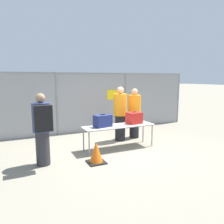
% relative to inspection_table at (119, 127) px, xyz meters
% --- Properties ---
extents(ground_plane, '(120.00, 120.00, 0.00)m').
position_rel_inspection_table_xyz_m(ground_plane, '(0.07, -0.02, -0.67)').
color(ground_plane, gray).
extents(fence_section, '(8.89, 0.07, 2.37)m').
position_rel_inspection_table_xyz_m(fence_section, '(0.07, 2.44, 0.57)').
color(fence_section, gray).
rests_on(fence_section, ground_plane).
extents(inspection_table, '(2.23, 0.64, 0.72)m').
position_rel_inspection_table_xyz_m(inspection_table, '(0.00, 0.00, 0.00)').
color(inspection_table, '#B2B2AD').
rests_on(inspection_table, ground_plane).
extents(suitcase_navy, '(0.56, 0.40, 0.38)m').
position_rel_inspection_table_xyz_m(suitcase_navy, '(-0.52, 0.04, 0.23)').
color(suitcase_navy, navy).
rests_on(suitcase_navy, inspection_table).
extents(suitcase_red, '(0.48, 0.40, 0.39)m').
position_rel_inspection_table_xyz_m(suitcase_red, '(0.57, 0.05, 0.23)').
color(suitcase_red, red).
rests_on(suitcase_red, inspection_table).
extents(traveler_hooded, '(0.45, 0.69, 1.80)m').
position_rel_inspection_table_xyz_m(traveler_hooded, '(-2.31, -0.44, 0.32)').
color(traveler_hooded, '#2D2D33').
rests_on(traveler_hooded, ground_plane).
extents(security_worker_near, '(0.46, 0.46, 1.87)m').
position_rel_inspection_table_xyz_m(security_worker_near, '(0.43, 0.76, 0.30)').
color(security_worker_near, black).
rests_on(security_worker_near, ground_plane).
extents(security_worker_far, '(0.44, 0.44, 1.79)m').
position_rel_inspection_table_xyz_m(security_worker_far, '(1.06, 0.86, 0.26)').
color(security_worker_far, black).
rests_on(security_worker_far, ground_plane).
extents(utility_trailer, '(3.35, 2.23, 0.69)m').
position_rel_inspection_table_xyz_m(utility_trailer, '(2.55, 3.78, -0.26)').
color(utility_trailer, silver).
rests_on(utility_trailer, ground_plane).
extents(traffic_cone, '(0.45, 0.45, 0.56)m').
position_rel_inspection_table_xyz_m(traffic_cone, '(-1.06, -0.82, -0.41)').
color(traffic_cone, black).
rests_on(traffic_cone, ground_plane).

